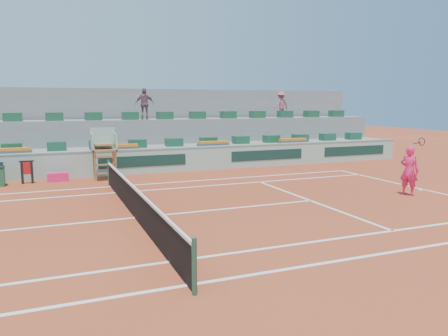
# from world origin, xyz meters

# --- Properties ---
(ground) EXTENTS (90.00, 90.00, 0.00)m
(ground) POSITION_xyz_m (0.00, 0.00, 0.00)
(ground) COLOR maroon
(ground) RESTS_ON ground
(seating_tier_lower) EXTENTS (36.00, 4.00, 1.20)m
(seating_tier_lower) POSITION_xyz_m (0.00, 10.70, 0.60)
(seating_tier_lower) COLOR gray
(seating_tier_lower) RESTS_ON ground
(seating_tier_upper) EXTENTS (36.00, 2.40, 2.60)m
(seating_tier_upper) POSITION_xyz_m (0.00, 12.30, 1.30)
(seating_tier_upper) COLOR gray
(seating_tier_upper) RESTS_ON ground
(stadium_back_wall) EXTENTS (36.00, 0.40, 4.40)m
(stadium_back_wall) POSITION_xyz_m (0.00, 13.90, 2.20)
(stadium_back_wall) COLOR gray
(stadium_back_wall) RESTS_ON ground
(player_bag) EXTENTS (0.91, 0.40, 0.40)m
(player_bag) POSITION_xyz_m (-2.06, 7.73, 0.20)
(player_bag) COLOR #FC2069
(player_bag) RESTS_ON ground
(spectator_mid) EXTENTS (1.09, 0.59, 1.78)m
(spectator_mid) POSITION_xyz_m (2.79, 11.43, 3.49)
(spectator_mid) COLOR #754E5E
(spectator_mid) RESTS_ON seating_tier_upper
(spectator_right) EXTENTS (1.17, 0.79, 1.67)m
(spectator_right) POSITION_xyz_m (11.75, 11.80, 3.43)
(spectator_right) COLOR #A65363
(spectator_right) RESTS_ON seating_tier_upper
(court_lines) EXTENTS (23.89, 11.09, 0.01)m
(court_lines) POSITION_xyz_m (0.00, 0.00, 0.01)
(court_lines) COLOR white
(court_lines) RESTS_ON ground
(tennis_net) EXTENTS (0.10, 11.97, 1.10)m
(tennis_net) POSITION_xyz_m (0.00, 0.00, 0.53)
(tennis_net) COLOR black
(tennis_net) RESTS_ON ground
(advertising_hoarding) EXTENTS (36.00, 0.34, 1.26)m
(advertising_hoarding) POSITION_xyz_m (0.02, 8.50, 0.63)
(advertising_hoarding) COLOR #9AC2B1
(advertising_hoarding) RESTS_ON ground
(umpire_chair) EXTENTS (1.10, 0.90, 2.40)m
(umpire_chair) POSITION_xyz_m (0.00, 7.50, 1.54)
(umpire_chair) COLOR brown
(umpire_chair) RESTS_ON ground
(seat_row_lower) EXTENTS (32.90, 0.60, 0.44)m
(seat_row_lower) POSITION_xyz_m (0.00, 9.80, 1.42)
(seat_row_lower) COLOR #1A4E33
(seat_row_lower) RESTS_ON seating_tier_lower
(seat_row_upper) EXTENTS (32.90, 0.60, 0.44)m
(seat_row_upper) POSITION_xyz_m (0.00, 11.70, 2.82)
(seat_row_upper) COLOR #1A4E33
(seat_row_upper) RESTS_ON seating_tier_upper
(flower_planters) EXTENTS (26.80, 0.36, 0.28)m
(flower_planters) POSITION_xyz_m (-1.50, 9.00, 1.33)
(flower_planters) COLOR #4D4D4D
(flower_planters) RESTS_ON seating_tier_lower
(towel_rack) EXTENTS (0.61, 0.10, 1.03)m
(towel_rack) POSITION_xyz_m (-3.32, 7.64, 0.60)
(towel_rack) COLOR black
(towel_rack) RESTS_ON ground
(tennis_player) EXTENTS (0.70, 0.97, 2.28)m
(tennis_player) POSITION_xyz_m (10.47, -0.55, 0.96)
(tennis_player) COLOR #FC2069
(tennis_player) RESTS_ON ground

